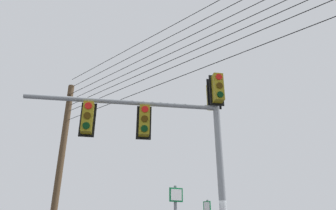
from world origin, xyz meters
The scene contains 3 objects.
signal_mast_assembly centered at (-0.54, 1.95, 4.54)m, with size 4.07×4.85×6.34m.
utility_pole_wooden centered at (2.29, 10.08, 4.75)m, with size 1.48×1.58×9.27m.
overhead_wire_span centered at (0.03, 0.07, 8.03)m, with size 4.55×20.03×3.27m.
Camera 1 is at (-8.05, -2.08, 1.60)m, focal length 32.51 mm.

